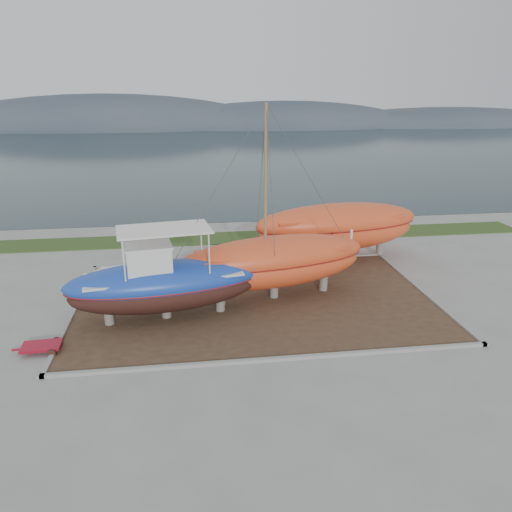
{
  "coord_description": "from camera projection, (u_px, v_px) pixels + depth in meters",
  "views": [
    {
      "loc": [
        -3.27,
        -19.67,
        10.57
      ],
      "look_at": [
        0.03,
        4.0,
        2.46
      ],
      "focal_mm": 35.0,
      "sensor_mm": 36.0,
      "label": 1
    }
  ],
  "objects": [
    {
      "name": "sea",
      "position": [
        204.0,
        150.0,
        87.93
      ],
      "size": [
        260.0,
        100.0,
        0.04
      ],
      "primitive_type": null,
      "color": "#17282E",
      "rests_on": "ground"
    },
    {
      "name": "grass_strip",
      "position": [
        234.0,
        238.0,
        36.79
      ],
      "size": [
        44.0,
        3.0,
        0.08
      ],
      "primitive_type": "cube",
      "color": "#284219",
      "rests_on": "ground"
    },
    {
      "name": "dirt_patch",
      "position": [
        256.0,
        300.0,
        26.01
      ],
      "size": [
        18.0,
        12.0,
        0.06
      ],
      "primitive_type": "cube",
      "color": "#422D1E",
      "rests_on": "ground"
    },
    {
      "name": "orange_sailboat",
      "position": [
        275.0,
        206.0,
        24.77
      ],
      "size": [
        10.43,
        4.95,
        9.84
      ],
      "primitive_type": null,
      "rotation": [
        0.0,
        0.0,
        0.21
      ],
      "color": "#DA4921",
      "rests_on": "dirt_patch"
    },
    {
      "name": "red_trailer",
      "position": [
        42.0,
        348.0,
        20.94
      ],
      "size": [
        2.41,
        1.29,
        0.33
      ],
      "primitive_type": null,
      "rotation": [
        0.0,
        0.0,
        0.05
      ],
      "color": "#A41225",
      "rests_on": "ground"
    },
    {
      "name": "mountain_ridge",
      "position": [
        196.0,
        127.0,
        139.52
      ],
      "size": [
        200.0,
        36.0,
        20.0
      ],
      "primitive_type": null,
      "color": "#333D49",
      "rests_on": "ground"
    },
    {
      "name": "blue_caique",
      "position": [
        164.0,
        274.0,
        23.34
      ],
      "size": [
        9.51,
        4.18,
        4.42
      ],
      "primitive_type": null,
      "rotation": [
        0.0,
        0.0,
        0.15
      ],
      "color": "#1C42AE",
      "rests_on": "dirt_patch"
    },
    {
      "name": "ground",
      "position": [
        268.0,
        337.0,
        22.27
      ],
      "size": [
        140.0,
        140.0,
        0.0
      ],
      "primitive_type": "plane",
      "color": "gray",
      "rests_on": "ground"
    },
    {
      "name": "curb_frame",
      "position": [
        256.0,
        299.0,
        26.0
      ],
      "size": [
        18.6,
        12.6,
        0.15
      ],
      "primitive_type": null,
      "color": "gray",
      "rests_on": "ground"
    },
    {
      "name": "orange_bare_hull",
      "position": [
        337.0,
        233.0,
        31.54
      ],
      "size": [
        11.16,
        4.77,
        3.54
      ],
      "primitive_type": null,
      "rotation": [
        0.0,
        0.0,
        0.15
      ],
      "color": "#DA4921",
      "rests_on": "dirt_patch"
    },
    {
      "name": "white_dinghy",
      "position": [
        135.0,
        278.0,
        27.06
      ],
      "size": [
        4.64,
        1.76,
        1.39
      ],
      "primitive_type": null,
      "rotation": [
        0.0,
        0.0,
        -0.0
      ],
      "color": "silver",
      "rests_on": "dirt_patch"
    }
  ]
}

